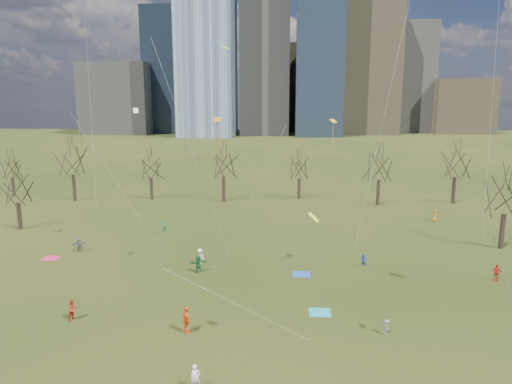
# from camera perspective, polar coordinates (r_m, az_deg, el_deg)

# --- Properties ---
(ground) EXTENTS (500.00, 500.00, 0.00)m
(ground) POSITION_cam_1_polar(r_m,az_deg,el_deg) (34.37, -1.37, -15.42)
(ground) COLOR black
(ground) RESTS_ON ground
(downtown_skyline) EXTENTS (212.50, 78.00, 118.00)m
(downtown_skyline) POSITION_cam_1_polar(r_m,az_deg,el_deg) (242.55, 2.64, 16.51)
(downtown_skyline) COLOR slate
(downtown_skyline) RESTS_ON ground
(bare_tree_row) EXTENTS (113.04, 29.80, 9.50)m
(bare_tree_row) POSITION_cam_1_polar(r_m,az_deg,el_deg) (68.57, 1.32, 3.25)
(bare_tree_row) COLOR black
(bare_tree_row) RESTS_ON ground
(blanket_teal) EXTENTS (1.60, 1.50, 0.03)m
(blanket_teal) POSITION_cam_1_polar(r_m,az_deg,el_deg) (35.39, 7.97, -14.69)
(blanket_teal) COLOR teal
(blanket_teal) RESTS_ON ground
(blanket_navy) EXTENTS (1.60, 1.50, 0.03)m
(blanket_navy) POSITION_cam_1_polar(r_m,az_deg,el_deg) (42.37, 5.68, -10.21)
(blanket_navy) COLOR #234BA4
(blanket_navy) RESTS_ON ground
(blanket_crimson) EXTENTS (1.60, 1.50, 0.03)m
(blanket_crimson) POSITION_cam_1_polar(r_m,az_deg,el_deg) (50.73, -24.26, -7.56)
(blanket_crimson) COLOR #C5274B
(blanket_crimson) RESTS_ON ground
(person_1) EXTENTS (0.66, 0.59, 1.51)m
(person_1) POSITION_cam_1_polar(r_m,az_deg,el_deg) (26.69, -7.57, -22.05)
(person_1) COLOR silver
(person_1) RESTS_ON ground
(person_2) EXTENTS (0.81, 0.90, 1.54)m
(person_2) POSITION_cam_1_polar(r_m,az_deg,el_deg) (36.17, -21.93, -13.51)
(person_2) COLOR red
(person_2) RESTS_ON ground
(person_3) EXTENTS (0.64, 0.77, 1.04)m
(person_3) POSITION_cam_1_polar(r_m,az_deg,el_deg) (33.14, 15.97, -15.91)
(person_3) COLOR slate
(person_3) RESTS_ON ground
(person_4) EXTENTS (1.00, 1.17, 1.88)m
(person_4) POSITION_cam_1_polar(r_m,az_deg,el_deg) (32.25, -8.68, -15.54)
(person_4) COLOR #EF591A
(person_4) RESTS_ON ground
(person_5) EXTENTS (1.61, 1.15, 1.68)m
(person_5) POSITION_cam_1_polar(r_m,az_deg,el_deg) (42.74, -7.23, -8.87)
(person_5) COLOR #176B31
(person_5) RESTS_ON ground
(person_8) EXTENTS (0.71, 0.74, 1.21)m
(person_8) POSITION_cam_1_polar(r_m,az_deg,el_deg) (45.17, 13.26, -8.31)
(person_8) COLOR #294DB3
(person_8) RESTS_ON ground
(person_9) EXTENTS (1.12, 1.00, 1.50)m
(person_9) POSITION_cam_1_polar(r_m,az_deg,el_deg) (44.97, -7.01, -7.98)
(person_9) COLOR white
(person_9) RESTS_ON ground
(person_10) EXTENTS (0.89, 0.39, 1.50)m
(person_10) POSITION_cam_1_polar(r_m,az_deg,el_deg) (45.70, 27.83, -8.89)
(person_10) COLOR red
(person_10) RESTS_ON ground
(person_11) EXTENTS (1.51, 1.17, 1.60)m
(person_11) POSITION_cam_1_polar(r_m,az_deg,el_deg) (51.58, -21.21, -6.12)
(person_11) COLOR #5A595E
(person_11) RESTS_ON ground
(person_12) EXTENTS (0.71, 0.91, 1.64)m
(person_12) POSITION_cam_1_polar(r_m,az_deg,el_deg) (64.60, 21.46, -2.76)
(person_12) COLOR orange
(person_12) RESTS_ON ground
(person_13) EXTENTS (0.54, 0.62, 1.44)m
(person_13) POSITION_cam_1_polar(r_m,az_deg,el_deg) (56.61, -11.33, -4.18)
(person_13) COLOR #1B7D48
(person_13) RESTS_ON ground
(kites_airborne) EXTENTS (73.25, 44.02, 34.98)m
(kites_airborne) POSITION_cam_1_polar(r_m,az_deg,el_deg) (42.04, 2.28, 8.42)
(kites_airborne) COLOR orange
(kites_airborne) RESTS_ON ground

